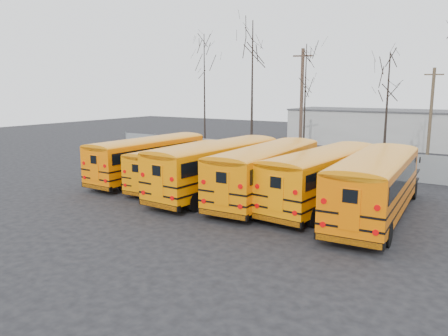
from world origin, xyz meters
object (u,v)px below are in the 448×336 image
Objects in this scene: bus_d at (268,168)px; bus_f at (376,181)px; bus_a at (151,155)px; bus_e at (324,173)px; bus_b at (182,162)px; bus_c at (218,163)px; utility_pole_left at (301,103)px; utility_pole_right at (430,118)px.

bus_f reaches higher than bus_d.
bus_e is at bearing 0.53° from bus_a.
bus_e is 3.11m from bus_f.
bus_f reaches higher than bus_e.
bus_a is 9.64m from bus_d.
bus_c reaches higher than bus_b.
bus_b is at bearing -173.72° from bus_e.
bus_b is (3.12, -0.40, -0.20)m from bus_a.
bus_c is (3.28, -0.57, 0.32)m from bus_b.
utility_pole_left is (-11.06, 16.69, 3.23)m from bus_f.
bus_b is at bearing 174.00° from bus_f.
bus_e reaches higher than bus_a.
bus_c is at bearing -101.32° from utility_pole_left.
utility_pole_right is (6.26, 16.57, 2.23)m from bus_d.
bus_f is 1.21× the size of utility_pole_left.
bus_e is at bearing -115.30° from utility_pole_right.
bus_d is 1.47× the size of utility_pole_right.
bus_c is at bearing 176.48° from bus_f.
utility_pole_left is at bearing 104.26° from bus_d.
bus_c is (6.41, -0.97, 0.12)m from bus_a.
bus_b is 16.53m from utility_pole_left.
bus_e is at bearing 160.52° from bus_f.
bus_c is 1.20× the size of utility_pole_left.
bus_f is at bearing -6.15° from bus_d.
utility_pole_left reaches higher than bus_e.
bus_b is at bearing 173.09° from bus_c.
bus_b is 9.75m from bus_e.
bus_b is 12.74m from bus_f.
bus_d is 0.98× the size of bus_f.
bus_d is at bearing -125.41° from utility_pole_right.
bus_e reaches higher than bus_b.
bus_e is (3.25, 0.45, -0.03)m from bus_d.
bus_d is 1.18× the size of utility_pole_left.
bus_c is 1.49× the size of utility_pole_right.
utility_pole_left is (-8.08, 15.81, 3.29)m from bus_e.
bus_a is 16.71m from utility_pole_left.
utility_pole_left reaches higher than bus_c.
bus_b is 20.90m from utility_pole_right.
utility_pole_right reaches higher than bus_f.
bus_d is at bearing -3.51° from bus_b.
bus_b is 1.25× the size of utility_pole_right.
utility_pole_left reaches higher than bus_b.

